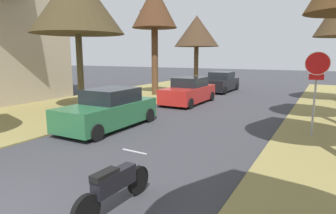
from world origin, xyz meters
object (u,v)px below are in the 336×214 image
Objects in this scene: street_tree_left_mid_b at (154,8)px; parked_sedan_black at (221,82)px; street_tree_left_far at (197,31)px; stop_sign_far at (316,76)px; street_tree_left_mid_a at (77,1)px; parked_sedan_red at (189,92)px; parked_motorcycle at (114,185)px; parked_sedan_green at (109,110)px.

parked_sedan_black is (3.50, 4.47, -5.42)m from street_tree_left_mid_b.
street_tree_left_far is (-0.45, 8.51, -0.97)m from street_tree_left_mid_b.
stop_sign_far is at bearing -53.65° from street_tree_left_far.
street_tree_left_mid_a is 1.09× the size of street_tree_left_far.
parked_sedan_red is at bearing -30.20° from street_tree_left_mid_b.
street_tree_left_mid_a is at bearing 138.59° from parked_motorcycle.
street_tree_left_mid_b is at bearing -128.07° from parked_sedan_black.
street_tree_left_mid_a is at bearing 149.08° from parked_sedan_green.
parked_motorcycle is (4.22, -18.48, -0.24)m from parked_sedan_black.
stop_sign_far is at bearing -31.84° from street_tree_left_mid_b.
parked_sedan_black is at bearing 51.93° from street_tree_left_mid_b.
stop_sign_far is 11.59m from street_tree_left_mid_a.
parked_sedan_black reaches higher than parked_motorcycle.
stop_sign_far is 1.44× the size of parked_motorcycle.
street_tree_left_far is (-0.07, 15.37, -0.42)m from street_tree_left_mid_a.
parked_sedan_green is (3.86, -2.31, -4.87)m from street_tree_left_mid_a.
street_tree_left_far is 1.51× the size of parked_sedan_red.
parked_sedan_green is at bearing 131.29° from parked_motorcycle.
street_tree_left_far is 3.23× the size of parked_motorcycle.
street_tree_left_mid_a is 15.37m from street_tree_left_far.
street_tree_left_far is (-11.15, 15.15, 2.98)m from stop_sign_far.
street_tree_left_mid_a is (-11.08, -0.21, 3.40)m from stop_sign_far.
parked_sedan_red is at bearing 147.30° from stop_sign_far.
street_tree_left_mid_b reaches higher than stop_sign_far.
street_tree_left_far is 1.51× the size of parked_sedan_green.
parked_sedan_red is 1.00× the size of parked_sedan_black.
stop_sign_far is 0.67× the size of parked_sedan_black.
parked_motorcycle is at bearing -48.71° from parked_sedan_green.
stop_sign_far is at bearing -57.09° from parked_sedan_black.
street_tree_left_mid_b reaches higher than parked_motorcycle.
stop_sign_far is at bearing 19.26° from parked_sedan_green.
stop_sign_far is 8.40m from parked_sedan_red.
stop_sign_far is at bearing 1.11° from street_tree_left_mid_a.
parked_sedan_red is at bearing -88.00° from parked_sedan_black.
street_tree_left_mid_b is at bearing -86.95° from street_tree_left_far.
stop_sign_far is 13.32m from parked_sedan_black.
street_tree_left_mid_b is at bearing 148.16° from stop_sign_far.
parked_motorcycle is at bearing -41.41° from street_tree_left_mid_a.
street_tree_left_far is at bearing 90.26° from street_tree_left_mid_a.
parked_sedan_red and parked_sedan_black have the same top height.
parked_sedan_black is at bearing 71.06° from street_tree_left_mid_a.
parked_sedan_red is (-6.96, 4.47, -1.46)m from stop_sign_far.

